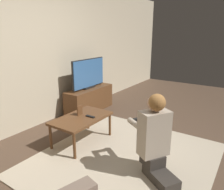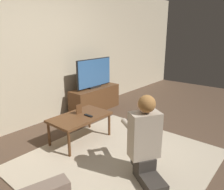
# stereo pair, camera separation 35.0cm
# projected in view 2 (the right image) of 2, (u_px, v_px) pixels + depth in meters

# --- Properties ---
(ground_plane) EXTENTS (10.00, 10.00, 0.00)m
(ground_plane) POSITION_uv_depth(u_px,v_px,m) (119.00, 160.00, 2.92)
(ground_plane) COLOR brown
(wall_back) EXTENTS (10.00, 0.06, 2.60)m
(wall_back) POSITION_uv_depth(u_px,v_px,m) (31.00, 53.00, 3.74)
(wall_back) COLOR beige
(wall_back) RESTS_ON ground_plane
(rug) EXTENTS (2.36, 2.16, 0.02)m
(rug) POSITION_uv_depth(u_px,v_px,m) (119.00, 159.00, 2.92)
(rug) COLOR #BCAD93
(rug) RESTS_ON ground_plane
(tv_stand) EXTENTS (1.17, 0.38, 0.50)m
(tv_stand) POSITION_uv_depth(u_px,v_px,m) (95.00, 99.00, 4.71)
(tv_stand) COLOR brown
(tv_stand) RESTS_ON ground_plane
(tv) EXTENTS (0.95, 0.08, 0.61)m
(tv) POSITION_uv_depth(u_px,v_px,m) (94.00, 73.00, 4.56)
(tv) COLOR black
(tv) RESTS_ON tv_stand
(coffee_table) EXTENTS (0.91, 0.54, 0.42)m
(coffee_table) POSITION_uv_depth(u_px,v_px,m) (80.00, 118.00, 3.33)
(coffee_table) COLOR brown
(coffee_table) RESTS_ON ground_plane
(person_kneeling) EXTENTS (0.63, 0.81, 0.99)m
(person_kneeling) POSITION_uv_depth(u_px,v_px,m) (145.00, 138.00, 2.45)
(person_kneeling) COLOR #332D28
(person_kneeling) RESTS_ON rug
(picture_frame) EXTENTS (0.11, 0.01, 0.15)m
(picture_frame) POSITION_uv_depth(u_px,v_px,m) (79.00, 109.00, 3.39)
(picture_frame) COLOR brown
(picture_frame) RESTS_ON coffee_table
(remote) EXTENTS (0.04, 0.15, 0.02)m
(remote) POSITION_uv_depth(u_px,v_px,m) (88.00, 116.00, 3.30)
(remote) COLOR black
(remote) RESTS_ON coffee_table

